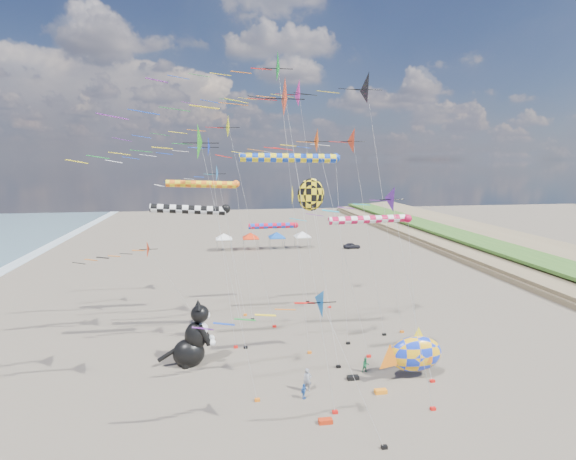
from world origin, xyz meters
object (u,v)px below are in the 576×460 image
(fish_inflatable, at_px, (415,354))
(parked_car, at_px, (352,246))
(cat_inflatable, at_px, (192,333))
(child_green, at_px, (366,365))
(person_adult, at_px, (307,380))
(child_blue, at_px, (304,391))

(fish_inflatable, xyz_separation_m, parked_car, (10.77, 50.68, -1.39))
(cat_inflatable, relative_size, parked_car, 1.66)
(child_green, bearing_deg, fish_inflatable, -23.83)
(person_adult, xyz_separation_m, child_green, (5.24, 2.17, -0.26))
(child_green, relative_size, child_blue, 1.08)
(fish_inflatable, bearing_deg, child_green, 158.24)
(person_adult, xyz_separation_m, parked_car, (19.50, 51.45, -0.32))
(cat_inflatable, height_order, child_blue, cat_inflatable)
(fish_inflatable, bearing_deg, parked_car, 78.01)
(cat_inflatable, bearing_deg, person_adult, -39.27)
(fish_inflatable, height_order, person_adult, fish_inflatable)
(fish_inflatable, distance_m, person_adult, 8.84)
(person_adult, bearing_deg, fish_inflatable, 3.33)
(child_green, xyz_separation_m, child_blue, (-5.70, -3.15, -0.05))
(cat_inflatable, relative_size, fish_inflatable, 0.94)
(cat_inflatable, distance_m, child_green, 14.45)
(child_green, bearing_deg, person_adult, -159.55)
(fish_inflatable, height_order, child_green, fish_inflatable)
(child_blue, relative_size, parked_car, 0.35)
(parked_car, bearing_deg, cat_inflatable, 147.93)
(fish_inflatable, xyz_separation_m, child_blue, (-9.20, -1.75, -1.38))
(cat_inflatable, bearing_deg, parked_car, 53.82)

